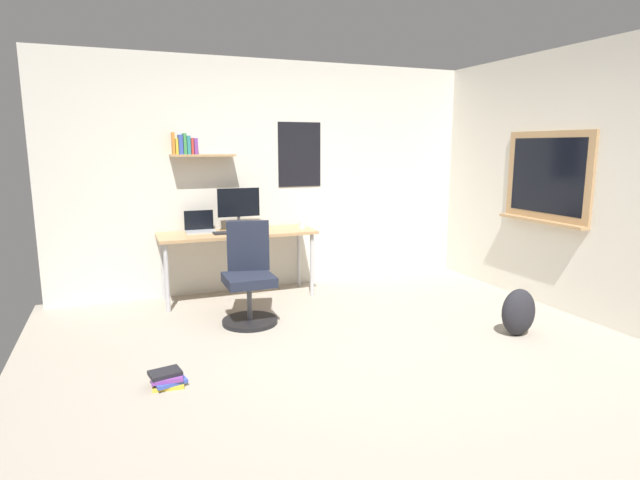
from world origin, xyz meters
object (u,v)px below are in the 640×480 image
object	(u,v)px
computer_mouse	(257,230)
coffee_mug	(302,224)
desk	(238,238)
book_stack_on_floor	(167,379)
laptop	(200,227)
monitor_primary	(239,206)
keyboard	(231,232)
backpack	(518,312)
office_chair	(249,280)

from	to	relation	value
computer_mouse	coffee_mug	distance (m)	0.54
desk	book_stack_on_floor	bearing A→B (deg)	-116.22
computer_mouse	book_stack_on_floor	world-z (taller)	computer_mouse
desk	laptop	world-z (taller)	laptop
monitor_primary	keyboard	world-z (taller)	monitor_primary
monitor_primary	keyboard	size ratio (longest dim) A/B	1.25
backpack	office_chair	bearing A→B (deg)	149.88
laptop	coffee_mug	xyz separation A→B (m)	(1.11, -0.16, -0.01)
laptop	computer_mouse	distance (m)	0.61
monitor_primary	desk	bearing A→B (deg)	-114.59
keyboard	book_stack_on_floor	distance (m)	2.14
computer_mouse	book_stack_on_floor	xyz separation A→B (m)	(-1.14, -1.84, -0.70)
office_chair	monitor_primary	size ratio (longest dim) A/B	2.05
laptop	monitor_primary	size ratio (longest dim) A/B	0.67
coffee_mug	backpack	distance (m)	2.46
book_stack_on_floor	monitor_primary	bearing A→B (deg)	63.86
desk	book_stack_on_floor	world-z (taller)	desk
backpack	book_stack_on_floor	size ratio (longest dim) A/B	1.59
coffee_mug	book_stack_on_floor	bearing A→B (deg)	-131.62
desk	laptop	size ratio (longest dim) A/B	5.39
computer_mouse	backpack	xyz separation A→B (m)	(1.84, -1.96, -0.54)
desk	office_chair	distance (m)	0.85
keyboard	computer_mouse	xyz separation A→B (m)	(0.28, 0.00, 0.01)
monitor_primary	keyboard	xyz separation A→B (m)	(-0.13, -0.16, -0.26)
laptop	computer_mouse	size ratio (longest dim) A/B	2.98
laptop	keyboard	xyz separation A→B (m)	(0.29, -0.21, -0.04)
coffee_mug	backpack	xyz separation A→B (m)	(1.30, -2.01, -0.57)
office_chair	book_stack_on_floor	world-z (taller)	office_chair
desk	office_chair	xyz separation A→B (m)	(-0.08, -0.80, -0.26)
office_chair	monitor_primary	bearing A→B (deg)	82.34
keyboard	backpack	size ratio (longest dim) A/B	0.88
desk	computer_mouse	distance (m)	0.23
desk	computer_mouse	size ratio (longest dim) A/B	16.07
laptop	monitor_primary	xyz separation A→B (m)	(0.42, -0.05, 0.22)
monitor_primary	coffee_mug	xyz separation A→B (m)	(0.69, -0.11, -0.22)
desk	coffee_mug	world-z (taller)	coffee_mug
desk	monitor_primary	distance (m)	0.36
desk	coffee_mug	bearing A→B (deg)	-1.66
laptop	coffee_mug	distance (m)	1.12
monitor_primary	coffee_mug	world-z (taller)	monitor_primary
office_chair	laptop	xyz separation A→B (m)	(-0.30, 0.94, 0.38)
desk	monitor_primary	size ratio (longest dim) A/B	3.60
backpack	laptop	bearing A→B (deg)	138.05
desk	office_chair	size ratio (longest dim) A/B	1.76
desk	computer_mouse	xyz separation A→B (m)	(0.20, -0.07, 0.09)
laptop	computer_mouse	xyz separation A→B (m)	(0.57, -0.21, -0.04)
keyboard	book_stack_on_floor	bearing A→B (deg)	-114.99
office_chair	computer_mouse	xyz separation A→B (m)	(0.27, 0.73, 0.34)
desk	backpack	size ratio (longest dim) A/B	3.98
office_chair	backpack	bearing A→B (deg)	-30.12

